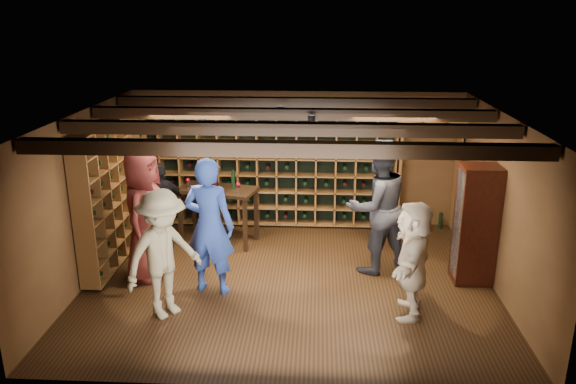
# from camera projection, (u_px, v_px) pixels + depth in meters

# --- Properties ---
(ground) EXTENTS (6.00, 6.00, 0.00)m
(ground) POSITION_uv_depth(u_px,v_px,m) (289.00, 281.00, 8.40)
(ground) COLOR black
(ground) RESTS_ON ground
(room_shell) EXTENTS (6.00, 6.00, 6.00)m
(room_shell) POSITION_uv_depth(u_px,v_px,m) (289.00, 121.00, 7.71)
(room_shell) COLOR brown
(room_shell) RESTS_ON ground
(wine_rack_back) EXTENTS (4.65, 0.30, 2.20)m
(wine_rack_back) POSITION_uv_depth(u_px,v_px,m) (267.00, 166.00, 10.29)
(wine_rack_back) COLOR brown
(wine_rack_back) RESTS_ON ground
(wine_rack_left) EXTENTS (0.30, 2.65, 2.20)m
(wine_rack_left) POSITION_uv_depth(u_px,v_px,m) (116.00, 189.00, 8.98)
(wine_rack_left) COLOR brown
(wine_rack_left) RESTS_ON ground
(crate_shelf) EXTENTS (1.20, 0.32, 2.07)m
(crate_shelf) POSITION_uv_depth(u_px,v_px,m) (431.00, 146.00, 10.00)
(crate_shelf) COLOR brown
(crate_shelf) RESTS_ON ground
(display_cabinet) EXTENTS (0.55, 0.50, 1.75)m
(display_cabinet) POSITION_uv_depth(u_px,v_px,m) (475.00, 227.00, 8.19)
(display_cabinet) COLOR #34110A
(display_cabinet) RESTS_ON ground
(man_blue_shirt) EXTENTS (0.80, 0.61, 1.98)m
(man_blue_shirt) POSITION_uv_depth(u_px,v_px,m) (209.00, 226.00, 7.84)
(man_blue_shirt) COLOR navy
(man_blue_shirt) RESTS_ON ground
(man_grey_suit) EXTENTS (1.25, 1.14, 2.08)m
(man_grey_suit) POSITION_uv_depth(u_px,v_px,m) (377.00, 207.00, 8.48)
(man_grey_suit) COLOR black
(man_grey_suit) RESTS_ON ground
(guest_red_floral) EXTENTS (0.70, 1.02, 1.99)m
(guest_red_floral) POSITION_uv_depth(u_px,v_px,m) (144.00, 216.00, 8.24)
(guest_red_floral) COLOR maroon
(guest_red_floral) RESTS_ON ground
(guest_woman_black) EXTENTS (0.88, 0.89, 1.51)m
(guest_woman_black) POSITION_uv_depth(u_px,v_px,m) (162.00, 207.00, 9.33)
(guest_woman_black) COLOR black
(guest_woman_black) RESTS_ON ground
(guest_khaki) EXTENTS (1.22, 1.27, 1.74)m
(guest_khaki) POSITION_uv_depth(u_px,v_px,m) (163.00, 254.00, 7.24)
(guest_khaki) COLOR gray
(guest_khaki) RESTS_ON ground
(guest_beige) EXTENTS (0.72, 1.53, 1.58)m
(guest_beige) POSITION_uv_depth(u_px,v_px,m) (413.00, 259.00, 7.28)
(guest_beige) COLOR tan
(guest_beige) RESTS_ON ground
(tasting_table) EXTENTS (1.41, 0.94, 1.26)m
(tasting_table) POSITION_uv_depth(u_px,v_px,m) (218.00, 195.00, 9.61)
(tasting_table) COLOR black
(tasting_table) RESTS_ON ground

